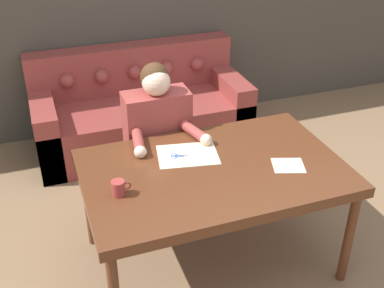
{
  "coord_description": "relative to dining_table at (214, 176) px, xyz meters",
  "views": [
    {
      "loc": [
        -0.93,
        -2.24,
        2.36
      ],
      "look_at": [
        -0.07,
        0.17,
        0.85
      ],
      "focal_mm": 45.0,
      "sensor_mm": 36.0,
      "label": 1
    }
  ],
  "objects": [
    {
      "name": "mug",
      "position": [
        -0.6,
        -0.08,
        0.11
      ],
      "size": [
        0.11,
        0.08,
        0.09
      ],
      "color": "#9E3833",
      "rests_on": "dining_table"
    },
    {
      "name": "ground_plane",
      "position": [
        -0.01,
        -0.02,
        -0.69
      ],
      "size": [
        16.0,
        16.0,
        0.0
      ],
      "primitive_type": "plane",
      "color": "#846647"
    },
    {
      "name": "pattern_paper_offcut",
      "position": [
        0.44,
        -0.13,
        0.07
      ],
      "size": [
        0.23,
        0.22,
        0.0
      ],
      "color": "beige",
      "rests_on": "dining_table"
    },
    {
      "name": "couch",
      "position": [
        -0.04,
        1.74,
        -0.37
      ],
      "size": [
        1.95,
        0.86,
        0.89
      ],
      "color": "brown",
      "rests_on": "ground_plane"
    },
    {
      "name": "person",
      "position": [
        -0.17,
        0.63,
        -0.07
      ],
      "size": [
        0.53,
        0.55,
        1.21
      ],
      "color": "#33281E",
      "rests_on": "ground_plane"
    },
    {
      "name": "dining_table",
      "position": [
        0.0,
        0.0,
        0.0
      ],
      "size": [
        1.59,
        1.01,
        0.75
      ],
      "color": "#562D19",
      "rests_on": "ground_plane"
    },
    {
      "name": "scissors",
      "position": [
        -0.15,
        0.19,
        0.07
      ],
      "size": [
        0.19,
        0.11,
        0.01
      ],
      "color": "silver",
      "rests_on": "dining_table"
    },
    {
      "name": "pattern_paper_main",
      "position": [
        -0.1,
        0.19,
        0.07
      ],
      "size": [
        0.43,
        0.35,
        0.0
      ],
      "color": "beige",
      "rests_on": "dining_table"
    }
  ]
}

